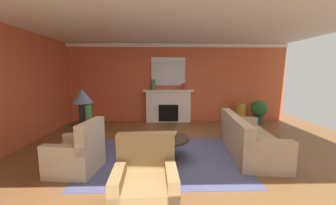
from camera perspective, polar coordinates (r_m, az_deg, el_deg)
name	(u,v)px	position (r m, az deg, el deg)	size (l,w,h in m)	color
ground_plane	(182,155)	(4.69, 3.76, -14.22)	(9.88, 9.88, 0.00)	brown
wall_fireplace	(174,83)	(7.70, 1.58, 5.39)	(8.20, 0.12, 2.83)	#C65633
wall_window	(5,90)	(5.78, -38.20, 2.77)	(0.12, 7.21, 2.83)	#C65633
ceiling_panel	(182,22)	(4.76, 3.75, 21.25)	(8.20, 7.21, 0.06)	white
crown_moulding	(174,45)	(7.68, 1.65, 15.38)	(8.20, 0.08, 0.12)	white
area_rug	(165,158)	(4.53, -0.82, -14.92)	(3.12, 2.56, 0.01)	#4C517A
fireplace	(168,107)	(7.57, 0.10, -1.17)	(1.80, 0.35, 1.18)	white
mantel_mirror	(168,72)	(7.60, 0.07, 8.48)	(1.22, 0.04, 1.00)	silver
sofa	(248,141)	(4.99, 21.03, -9.73)	(1.09, 2.18, 0.85)	tan
armchair_near_window	(77,155)	(4.20, -23.55, -13.12)	(0.90, 0.90, 0.95)	#C1B293
armchair_facing_fireplace	(145,187)	(2.94, -6.19, -21.99)	(0.84, 0.84, 0.95)	#9E7A4C
coffee_table	(165,143)	(4.42, -0.83, -10.98)	(1.00, 1.00, 0.45)	#2D2319
side_table	(85,137)	(4.91, -21.86, -8.83)	(0.56, 0.56, 0.70)	#2D2319
table_lamp	(82,99)	(4.74, -22.38, 0.77)	(0.44, 0.44, 0.75)	black
vase_tall_corner	(240,113)	(7.81, 19.23, -2.81)	(0.34, 0.34, 0.72)	#B7892D
vase_mantel_right	(184,87)	(7.48, 4.34, 4.36)	(0.15, 0.15, 0.23)	#9E3328
vase_on_side_table	(88,115)	(4.62, -20.96, -3.25)	(0.13, 0.13, 0.42)	#33703D
vase_mantel_left	(153,85)	(7.44, -4.14, 4.93)	(0.16, 0.16, 0.38)	#33703D
book_red_cover	(158,136)	(4.42, -2.76, -9.21)	(0.24, 0.18, 0.03)	tan
book_art_folio	(170,133)	(4.49, 0.66, -8.38)	(0.26, 0.19, 0.05)	tan
book_small_novel	(164,133)	(4.34, -1.05, -8.31)	(0.19, 0.17, 0.05)	maroon
potted_plant	(259,110)	(7.93, 23.59, -1.93)	(0.56, 0.56, 0.83)	#333333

